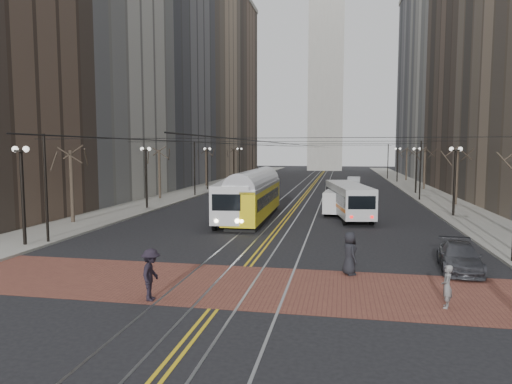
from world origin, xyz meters
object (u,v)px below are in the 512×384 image
at_px(clock_tower, 327,33).
at_px(rear_bus, 348,201).
at_px(transit_bus, 239,200).
at_px(pedestrian_b, 447,286).
at_px(cargo_van, 336,203).
at_px(pedestrian_a, 350,253).
at_px(streetcar, 254,200).
at_px(sedan_parked, 460,257).
at_px(sedan_grey, 352,200).
at_px(pedestrian_d, 151,274).
at_px(sedan_silver, 354,183).

xyz_separation_m(clock_tower, rear_bus, (5.00, -85.59, -34.57)).
height_order(transit_bus, rear_bus, transit_bus).
bearing_deg(pedestrian_b, clock_tower, -162.26).
height_order(cargo_van, pedestrian_a, cargo_van).
bearing_deg(streetcar, transit_bus, -164.87).
xyz_separation_m(transit_bus, pedestrian_b, (11.94, -18.80, -0.81)).
bearing_deg(sedan_parked, pedestrian_b, -101.58).
bearing_deg(sedan_grey, streetcar, -139.08).
relative_size(transit_bus, sedan_parked, 2.93).
height_order(clock_tower, pedestrian_d, clock_tower).
xyz_separation_m(clock_tower, pedestrian_d, (-2.57, -108.50, -34.96)).
bearing_deg(sedan_parked, rear_bus, 113.04).
height_order(streetcar, cargo_van, streetcar).
distance_m(cargo_van, pedestrian_d, 24.96).
bearing_deg(sedan_silver, rear_bus, -88.67).
bearing_deg(pedestrian_d, clock_tower, -8.20).
distance_m(sedan_grey, pedestrian_d, 30.27).
bearing_deg(pedestrian_a, cargo_van, -20.78).
relative_size(streetcar, sedan_silver, 2.58).
height_order(cargo_van, pedestrian_d, cargo_van).
height_order(cargo_van, sedan_silver, cargo_van).
bearing_deg(pedestrian_b, pedestrian_d, -70.34).
bearing_deg(sedan_parked, transit_bus, 141.87).
height_order(transit_bus, pedestrian_a, transit_bus).
height_order(clock_tower, sedan_parked, clock_tower).
height_order(clock_tower, pedestrian_b, clock_tower).
relative_size(cargo_van, sedan_silver, 0.92).
distance_m(streetcar, pedestrian_d, 20.35).
xyz_separation_m(cargo_van, sedan_silver, (2.19, 26.97, -0.20)).
bearing_deg(sedan_silver, sedan_grey, -88.06).
distance_m(pedestrian_a, pedestrian_b, 5.09).
bearing_deg(transit_bus, clock_tower, 80.75).
height_order(sedan_grey, pedestrian_a, pedestrian_a).
bearing_deg(cargo_van, sedan_silver, 89.59).
height_order(sedan_grey, pedestrian_d, pedestrian_d).
height_order(cargo_van, pedestrian_b, cargo_van).
height_order(sedan_parked, pedestrian_a, pedestrian_a).
bearing_deg(clock_tower, rear_bus, -86.66).
bearing_deg(clock_tower, sedan_silver, -83.85).
relative_size(transit_bus, streetcar, 0.97).
bearing_deg(clock_tower, sedan_parked, -84.40).
height_order(cargo_van, sedan_parked, cargo_van).
xyz_separation_m(clock_tower, sedan_grey, (5.50, -79.33, -35.20)).
bearing_deg(pedestrian_b, sedan_grey, -161.08).
bearing_deg(pedestrian_a, sedan_grey, -24.87).
xyz_separation_m(sedan_parked, pedestrian_b, (-1.75, -5.54, 0.16)).
bearing_deg(sedan_parked, clock_tower, 101.54).
xyz_separation_m(clock_tower, cargo_van, (4.00, -84.42, -34.91)).
relative_size(transit_bus, pedestrian_a, 6.54).
distance_m(streetcar, rear_bus, 7.93).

